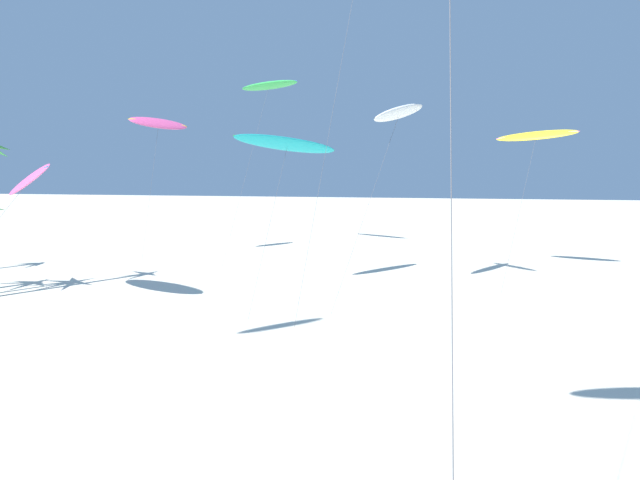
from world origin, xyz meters
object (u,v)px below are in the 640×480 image
(flying_kite_10, at_px, (536,136))
(flying_kite_6, at_px, (28,180))
(flying_kite_0, at_px, (399,113))
(flying_kite_11, at_px, (269,86))
(flying_kite_1, at_px, (288,144))
(flying_kite_3, at_px, (159,123))

(flying_kite_10, bearing_deg, flying_kite_6, -154.54)
(flying_kite_0, distance_m, flying_kite_11, 20.90)
(flying_kite_1, bearing_deg, flying_kite_10, 23.59)
(flying_kite_1, xyz_separation_m, flying_kite_3, (-14.10, 10.33, 2.25))
(flying_kite_0, relative_size, flying_kite_6, 1.27)
(flying_kite_6, bearing_deg, flying_kite_3, 90.37)
(flying_kite_1, xyz_separation_m, flying_kite_11, (-5.47, 15.99, 6.07))
(flying_kite_3, height_order, flying_kite_10, flying_kite_3)
(flying_kite_0, relative_size, flying_kite_11, 0.79)
(flying_kite_6, height_order, flying_kite_11, flying_kite_11)
(flying_kite_0, bearing_deg, flying_kite_1, -179.71)
(flying_kite_11, bearing_deg, flying_kite_6, -110.06)
(flying_kite_6, relative_size, flying_kite_11, 0.62)
(flying_kite_1, height_order, flying_kite_10, flying_kite_10)
(flying_kite_3, height_order, flying_kite_6, flying_kite_3)
(flying_kite_1, distance_m, flying_kite_6, 15.97)
(flying_kite_1, height_order, flying_kite_11, flying_kite_11)
(flying_kite_0, xyz_separation_m, flying_kite_11, (-12.86, 15.95, 4.10))
(flying_kite_6, bearing_deg, flying_kite_0, 19.05)
(flying_kite_0, xyz_separation_m, flying_kite_3, (-21.49, 10.29, 0.28))
(flying_kite_1, relative_size, flying_kite_11, 0.68)
(flying_kite_1, distance_m, flying_kite_3, 17.63)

